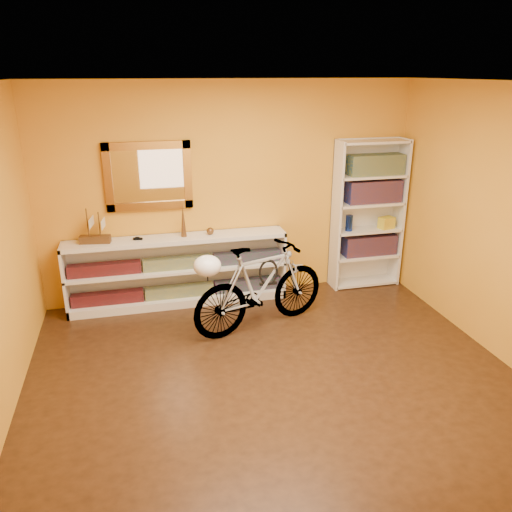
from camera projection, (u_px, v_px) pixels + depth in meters
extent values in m
cube|color=black|center=(274.00, 377.00, 4.73)|extent=(4.50, 4.00, 0.01)
cube|color=silver|center=(278.00, 81.00, 3.83)|extent=(4.50, 4.00, 0.01)
cube|color=orange|center=(230.00, 193.00, 6.11)|extent=(4.50, 0.01, 2.60)
cube|color=orange|center=(506.00, 226.00, 4.78)|extent=(0.01, 4.00, 2.60)
cube|color=brown|center=(148.00, 176.00, 5.77)|extent=(0.98, 0.06, 0.78)
cube|color=silver|center=(299.00, 268.00, 6.65)|extent=(0.09, 0.02, 0.09)
cube|color=black|center=(180.00, 291.00, 6.15)|extent=(2.50, 0.13, 0.14)
cube|color=navy|center=(178.00, 263.00, 6.02)|extent=(2.50, 0.13, 0.14)
imported|color=black|center=(138.00, 240.00, 5.83)|extent=(0.00, 0.00, 0.00)
cone|color=brown|center=(183.00, 221.00, 5.89)|extent=(0.07, 0.07, 0.39)
sphere|color=brown|center=(210.00, 231.00, 6.01)|extent=(0.09, 0.09, 0.09)
cube|color=maroon|center=(369.00, 245.00, 6.62)|extent=(0.70, 0.22, 0.26)
cube|color=maroon|center=(373.00, 191.00, 6.38)|extent=(0.70, 0.22, 0.28)
cube|color=navy|center=(376.00, 165.00, 6.26)|extent=(0.70, 0.22, 0.25)
cylinder|color=navy|center=(349.00, 223.00, 6.42)|extent=(0.09, 0.09, 0.20)
cube|color=maroon|center=(356.00, 168.00, 6.24)|extent=(0.15, 0.15, 0.18)
cube|color=gold|center=(386.00, 223.00, 6.53)|extent=(0.22, 0.17, 0.15)
imported|color=silver|center=(261.00, 286.00, 5.49)|extent=(0.92, 1.70, 0.97)
ellipsoid|color=white|center=(207.00, 266.00, 5.05)|extent=(0.28, 0.27, 0.21)
torus|color=black|center=(268.00, 272.00, 5.48)|extent=(0.21, 0.02, 0.21)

